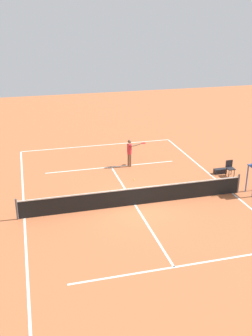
{
  "coord_description": "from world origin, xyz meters",
  "views": [
    {
      "loc": [
        5.11,
        17.5,
        9.29
      ],
      "look_at": [
        -0.35,
        -3.15,
        0.8
      ],
      "focal_mm": 42.36,
      "sensor_mm": 36.0,
      "label": 1
    }
  ],
  "objects_px": {
    "tennis_ball": "(134,180)",
    "courtside_chair_mid": "(230,167)",
    "player_serving": "(130,150)",
    "equipment_bag": "(220,171)"
  },
  "relations": [
    {
      "from": "player_serving",
      "to": "tennis_ball",
      "type": "bearing_deg",
      "value": -32.43
    },
    {
      "from": "tennis_ball",
      "to": "courtside_chair_mid",
      "type": "relative_size",
      "value": 0.07
    },
    {
      "from": "player_serving",
      "to": "equipment_bag",
      "type": "bearing_deg",
      "value": 39.46
    },
    {
      "from": "tennis_ball",
      "to": "equipment_bag",
      "type": "xyz_separation_m",
      "value": [
        -5.39,
        0.35,
        0.12
      ]
    },
    {
      "from": "equipment_bag",
      "to": "courtside_chair_mid",
      "type": "bearing_deg",
      "value": 129.78
    },
    {
      "from": "tennis_ball",
      "to": "player_serving",
      "type": "bearing_deg",
      "value": -99.68
    },
    {
      "from": "player_serving",
      "to": "courtside_chair_mid",
      "type": "relative_size",
      "value": 1.86
    },
    {
      "from": "player_serving",
      "to": "tennis_ball",
      "type": "relative_size",
      "value": 26.0
    },
    {
      "from": "player_serving",
      "to": "equipment_bag",
      "type": "relative_size",
      "value": 2.33
    },
    {
      "from": "player_serving",
      "to": "tennis_ball",
      "type": "distance_m",
      "value": 2.53
    }
  ]
}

